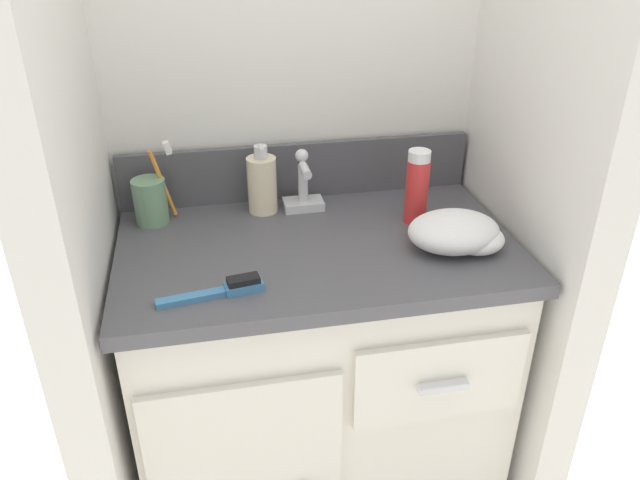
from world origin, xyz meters
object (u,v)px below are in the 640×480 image
object	(u,v)px
toothbrush_cup	(151,200)
shaving_cream_can	(417,187)
hand_towel	(459,233)
soap_dispenser	(262,183)
hairbrush	(226,289)

from	to	relation	value
toothbrush_cup	shaving_cream_can	xyz separation A→B (m)	(0.56, -0.11, 0.03)
shaving_cream_can	hand_towel	distance (m)	0.15
shaving_cream_can	toothbrush_cup	bearing A→B (deg)	168.97
soap_dispenser	hand_towel	world-z (taller)	soap_dispenser
hand_towel	hairbrush	bearing A→B (deg)	-170.95
shaving_cream_can	hairbrush	bearing A→B (deg)	-153.81
hairbrush	soap_dispenser	bearing A→B (deg)	63.41
toothbrush_cup	soap_dispenser	size ratio (longest dim) A/B	1.11
toothbrush_cup	hand_towel	xyz separation A→B (m)	(0.61, -0.24, -0.02)
toothbrush_cup	hairbrush	xyz separation A→B (m)	(0.14, -0.32, -0.04)
hairbrush	hand_towel	distance (m)	0.48
hairbrush	shaving_cream_can	bearing A→B (deg)	17.57
toothbrush_cup	hand_towel	size ratio (longest dim) A/B	0.93
toothbrush_cup	soap_dispenser	world-z (taller)	toothbrush_cup
shaving_cream_can	hand_towel	bearing A→B (deg)	-71.56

